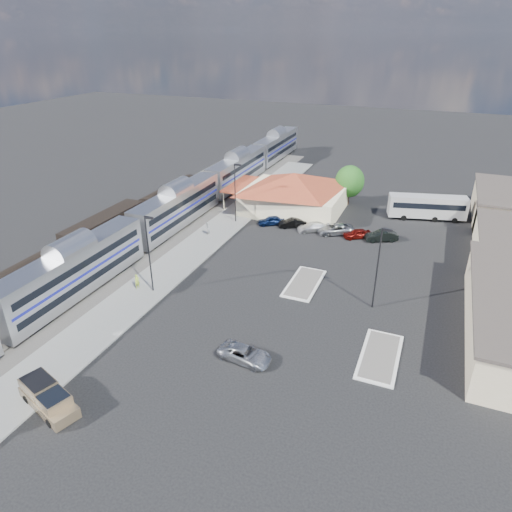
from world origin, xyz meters
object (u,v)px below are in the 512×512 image
at_px(suv, 245,354).
at_px(coach_bus, 427,206).
at_px(station_depot, 294,192).
at_px(pickup_truck, 48,398).

height_order(suv, coach_bus, coach_bus).
xyz_separation_m(station_depot, coach_bus, (19.95, 4.31, -1.03)).
distance_m(station_depot, pickup_truck, 47.93).
relative_size(station_depot, pickup_truck, 3.05).
relative_size(suv, coach_bus, 0.41).
height_order(station_depot, suv, station_depot).
bearing_deg(coach_bus, suv, 149.36).
bearing_deg(suv, pickup_truck, 139.64).
relative_size(pickup_truck, suv, 1.25).
height_order(pickup_truck, suv, pickup_truck).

